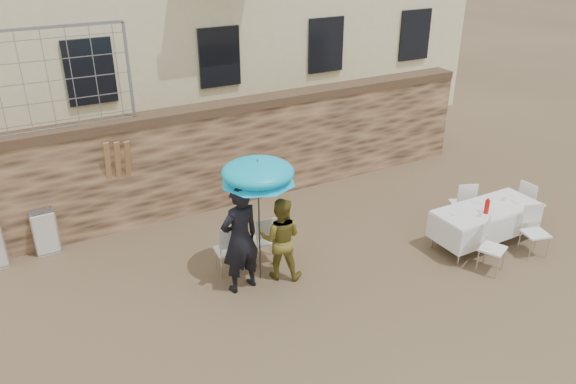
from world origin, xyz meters
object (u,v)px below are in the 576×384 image
couple_chair_right (264,238)px  woman_dress (281,239)px  umbrella (258,176)px  chair_stack_right (44,228)px  table_chair_side (531,203)px  banquet_table (487,209)px  soda_bottle (487,207)px  table_chair_back (462,202)px  table_chair_front_left (493,247)px  table_chair_front_right (536,232)px  man_suit (240,239)px  couple_chair_left (228,248)px

couple_chair_right → woman_dress: bearing=102.3°
umbrella → chair_stack_right: size_ratio=2.24×
table_chair_side → banquet_table: bearing=93.5°
soda_bottle → table_chair_back: (0.40, 0.95, -0.43)m
couple_chair_right → table_chair_front_left: (3.36, -2.21, 0.00)m
couple_chair_right → table_chair_front_right: 4.97m
man_suit → table_chair_side: bearing=163.4°
woman_dress → chair_stack_right: bearing=-6.0°
banquet_table → table_chair_side: bearing=4.1°
table_chair_front_right → table_chair_side: (0.90, 0.85, 0.00)m
table_chair_front_left → chair_stack_right: 8.13m
woman_dress → couple_chair_left: 0.97m
couple_chair_left → table_chair_side: bearing=172.7°
umbrella → couple_chair_left: bearing=131.6°
table_chair_front_right → table_chair_front_left: bearing=-164.4°
couple_chair_right → table_chair_front_left: same height
man_suit → woman_dress: 0.78m
umbrella → woman_dress: bearing=-15.9°
soda_bottle → table_chair_side: (1.60, 0.25, -0.43)m
table_chair_back → table_chair_side: same height
couple_chair_right → soda_bottle: soda_bottle is taller
woman_dress → couple_chair_right: 0.61m
man_suit → couple_chair_right: 1.01m
soda_bottle → table_chair_front_right: bearing=-40.6°
soda_bottle → table_chair_front_left: size_ratio=0.27×
soda_bottle → umbrella: bearing=164.1°
table_chair_front_right → chair_stack_right: bearing=165.5°
couple_chair_left → couple_chair_right: same height
couple_chair_right → table_chair_front_right: same height
banquet_table → table_chair_back: 0.86m
umbrella → table_chair_front_right: umbrella is taller
chair_stack_right → table_chair_back: bearing=-21.7°
man_suit → banquet_table: bearing=160.0°
banquet_table → table_chair_front_right: (0.50, -0.75, -0.25)m
banquet_table → couple_chair_left: bearing=162.6°
woman_dress → chair_stack_right: size_ratio=1.62×
table_chair_front_right → table_chair_side: bearing=59.0°
man_suit → woman_dress: bearing=171.0°
banquet_table → table_chair_back: table_chair_back is taller
couple_chair_left → table_chair_back: size_ratio=1.00×
table_chair_side → chair_stack_right: bearing=66.5°
umbrella → couple_chair_right: size_ratio=2.15×
couple_chair_right → banquet_table: (3.96, -1.46, 0.25)m
table_chair_front_left → umbrella: bearing=130.6°
umbrella → table_chair_front_right: bearing=-20.3°
table_chair_front_right → chair_stack_right: (-7.84, 4.55, -0.02)m
man_suit → umbrella: (0.40, 0.10, 1.00)m
table_chair_front_right → chair_stack_right: 9.07m
woman_dress → table_chair_front_left: size_ratio=1.56×
soda_bottle → table_chair_side: bearing=8.9°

